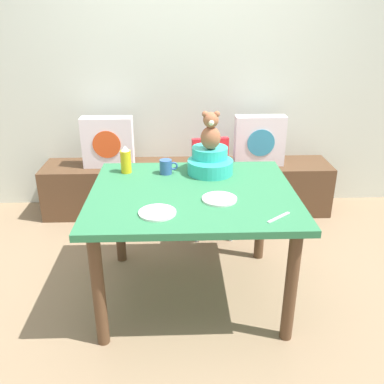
{
  "coord_description": "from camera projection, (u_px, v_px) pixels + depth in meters",
  "views": [
    {
      "loc": [
        -0.08,
        -2.24,
        1.71
      ],
      "look_at": [
        0.0,
        0.1,
        0.69
      ],
      "focal_mm": 38.4,
      "sensor_mm": 36.0,
      "label": 1
    }
  ],
  "objects": [
    {
      "name": "pillow_floral_right",
      "position": [
        259.0,
        141.0,
        3.63
      ],
      "size": [
        0.44,
        0.15,
        0.44
      ],
      "color": "silver",
      "rests_on": "window_bench"
    },
    {
      "name": "pillow_floral_left",
      "position": [
        108.0,
        142.0,
        3.59
      ],
      "size": [
        0.44,
        0.15,
        0.44
      ],
      "color": "silver",
      "rests_on": "window_bench"
    },
    {
      "name": "ground_plane",
      "position": [
        193.0,
        293.0,
        2.74
      ],
      "size": [
        8.0,
        8.0,
        0.0
      ],
      "primitive_type": "plane",
      "color": "#8C7256"
    },
    {
      "name": "window_bench",
      "position": [
        188.0,
        188.0,
        3.81
      ],
      "size": [
        2.6,
        0.44,
        0.46
      ],
      "primitive_type": "cube",
      "color": "brown",
      "rests_on": "ground_plane"
    },
    {
      "name": "coffee_mug",
      "position": [
        166.0,
        167.0,
        2.69
      ],
      "size": [
        0.12,
        0.08,
        0.09
      ],
      "color": "#335999",
      "rests_on": "dining_table"
    },
    {
      "name": "table_fork",
      "position": [
        279.0,
        217.0,
        2.12
      ],
      "size": [
        0.14,
        0.12,
        0.01
      ],
      "primitive_type": "cube",
      "rotation": [
        0.0,
        0.0,
        2.26
      ],
      "color": "silver",
      "rests_on": "dining_table"
    },
    {
      "name": "dinner_plate_near",
      "position": [
        219.0,
        199.0,
        2.33
      ],
      "size": [
        0.2,
        0.2,
        0.01
      ],
      "primitive_type": "cylinder",
      "color": "white",
      "rests_on": "dining_table"
    },
    {
      "name": "teddy_bear",
      "position": [
        211.0,
        131.0,
        2.63
      ],
      "size": [
        0.13,
        0.12,
        0.25
      ],
      "color": "#A15D3F",
      "rests_on": "infant_seat_teal"
    },
    {
      "name": "dinner_plate_far",
      "position": [
        157.0,
        213.0,
        2.16
      ],
      "size": [
        0.2,
        0.2,
        0.01
      ],
      "primitive_type": "cylinder",
      "color": "white",
      "rests_on": "dining_table"
    },
    {
      "name": "dining_table",
      "position": [
        193.0,
        206.0,
        2.48
      ],
      "size": [
        1.22,
        1.03,
        0.74
      ],
      "color": "#2D7247",
      "rests_on": "ground_plane"
    },
    {
      "name": "back_wall",
      "position": [
        186.0,
        64.0,
        3.63
      ],
      "size": [
        4.4,
        0.1,
        2.6
      ],
      "primitive_type": "cube",
      "color": "silver",
      "rests_on": "ground_plane"
    },
    {
      "name": "ketchup_bottle",
      "position": [
        126.0,
        160.0,
        2.7
      ],
      "size": [
        0.07,
        0.07,
        0.18
      ],
      "color": "gold",
      "rests_on": "dining_table"
    },
    {
      "name": "highchair",
      "position": [
        213.0,
        175.0,
        3.3
      ],
      "size": [
        0.36,
        0.48,
        0.79
      ],
      "color": "red",
      "rests_on": "ground_plane"
    },
    {
      "name": "infant_seat_teal",
      "position": [
        210.0,
        162.0,
        2.71
      ],
      "size": [
        0.3,
        0.33,
        0.16
      ],
      "color": "#30B8A9",
      "rests_on": "dining_table"
    },
    {
      "name": "book_stack",
      "position": [
        215.0,
        161.0,
        3.72
      ],
      "size": [
        0.2,
        0.14,
        0.05
      ],
      "primitive_type": "cube",
      "color": "purple",
      "rests_on": "window_bench"
    }
  ]
}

